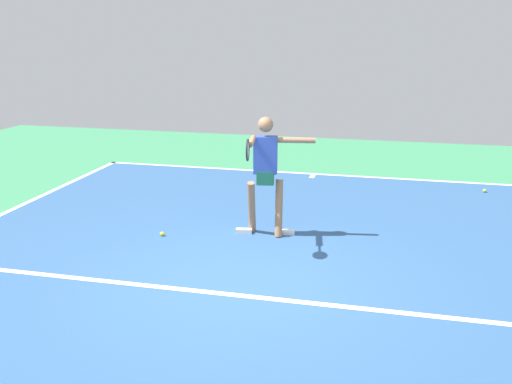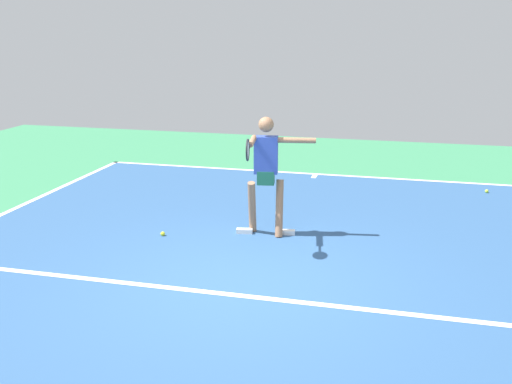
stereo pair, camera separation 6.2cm
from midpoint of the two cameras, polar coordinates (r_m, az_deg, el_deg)
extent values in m
plane|color=#388456|center=(7.31, -0.90, -8.72)|extent=(19.83, 19.83, 0.00)
cube|color=#2D5484|center=(7.31, -0.90, -8.70)|extent=(9.30, 11.51, 0.00)
cube|color=white|center=(12.62, 5.86, 1.72)|extent=(9.30, 0.10, 0.01)
cube|color=white|center=(7.01, -1.63, -9.79)|extent=(6.98, 0.10, 0.01)
cube|color=white|center=(12.43, 5.72, 1.51)|extent=(0.10, 0.30, 0.01)
cylinder|color=#9E7051|center=(8.83, 2.44, -1.55)|extent=(0.16, 0.35, 0.85)
cube|color=white|center=(8.94, 3.17, -3.85)|extent=(0.25, 0.14, 0.07)
cylinder|color=#9E7051|center=(8.86, -0.17, -1.48)|extent=(0.16, 0.35, 0.85)
cube|color=white|center=(8.98, -0.91, -3.74)|extent=(0.25, 0.14, 0.07)
cube|color=#1E664C|center=(8.72, 1.15, 1.42)|extent=(0.28, 0.24, 0.20)
cube|color=#334CB2|center=(8.64, 1.16, 3.55)|extent=(0.36, 0.23, 0.54)
sphere|color=#9E7051|center=(8.56, 1.18, 6.45)|extent=(0.22, 0.22, 0.22)
cylinder|color=#9E7051|center=(8.58, 4.13, 4.94)|extent=(0.55, 0.16, 0.08)
cylinder|color=#9E7051|center=(8.34, -0.13, 4.88)|extent=(0.16, 0.55, 0.08)
cylinder|color=black|center=(7.97, -0.39, 4.38)|extent=(0.06, 0.22, 0.03)
torus|color=black|center=(7.73, -0.57, 4.02)|extent=(0.07, 0.29, 0.29)
cylinder|color=silver|center=(7.73, -0.57, 4.02)|extent=(0.04, 0.25, 0.25)
sphere|color=yellow|center=(8.98, -8.68, -3.95)|extent=(0.07, 0.07, 0.07)
sphere|color=#C6E53D|center=(11.95, 21.27, 0.08)|extent=(0.07, 0.07, 0.07)
camera|label=1|loc=(0.03, -89.77, 0.06)|focal=41.98mm
camera|label=2|loc=(0.03, 90.23, -0.06)|focal=41.98mm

